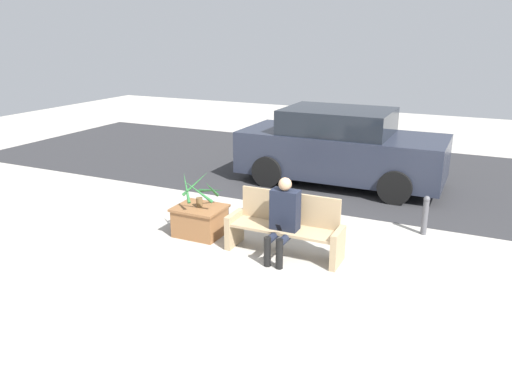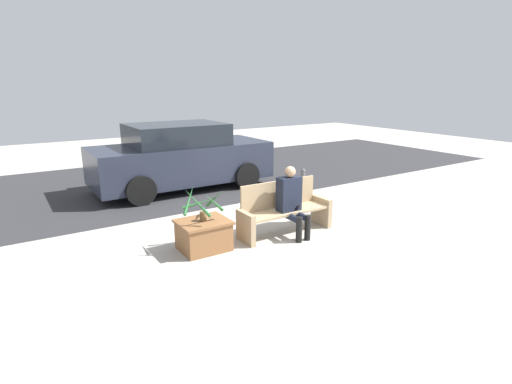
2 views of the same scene
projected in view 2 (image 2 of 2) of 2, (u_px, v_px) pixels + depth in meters
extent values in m
plane|color=#ADA89E|center=(308.00, 237.00, 6.86)|extent=(30.00, 30.00, 0.00)
cube|color=#2D2D30|center=(185.00, 177.00, 11.21)|extent=(20.00, 6.00, 0.01)
cube|color=tan|center=(246.00, 228.00, 6.54)|extent=(0.09, 0.49, 0.53)
cube|color=tan|center=(321.00, 211.00, 7.39)|extent=(0.09, 0.49, 0.53)
cube|color=tan|center=(286.00, 211.00, 6.93)|extent=(1.55, 0.45, 0.04)
cube|color=tan|center=(278.00, 194.00, 7.04)|extent=(1.55, 0.04, 0.48)
cube|color=black|center=(289.00, 194.00, 6.83)|extent=(0.41, 0.22, 0.59)
sphere|color=tan|center=(290.00, 172.00, 6.71)|extent=(0.19, 0.19, 0.19)
cylinder|color=black|center=(292.00, 217.00, 6.71)|extent=(0.11, 0.41, 0.11)
cylinder|color=black|center=(300.00, 216.00, 6.80)|extent=(0.11, 0.41, 0.11)
cylinder|color=black|center=(299.00, 230.00, 6.58)|extent=(0.10, 0.10, 0.44)
cylinder|color=black|center=(308.00, 228.00, 6.68)|extent=(0.10, 0.10, 0.44)
cube|color=black|center=(297.00, 208.00, 6.69)|extent=(0.07, 0.09, 0.12)
cube|color=brown|center=(204.00, 235.00, 6.28)|extent=(0.73, 0.61, 0.48)
cube|color=brown|center=(203.00, 222.00, 6.23)|extent=(0.78, 0.66, 0.04)
cylinder|color=brown|center=(203.00, 216.00, 6.20)|extent=(0.10, 0.10, 0.15)
cone|color=#26602D|center=(215.00, 198.00, 6.27)|extent=(0.10, 0.48, 0.38)
cone|color=#26602D|center=(199.00, 203.00, 6.41)|extent=(0.55, 0.19, 0.17)
cone|color=#26602D|center=(189.00, 200.00, 6.17)|extent=(0.36, 0.37, 0.39)
cone|color=#26602D|center=(197.00, 203.00, 5.94)|extent=(0.33, 0.35, 0.43)
cone|color=#26602D|center=(214.00, 202.00, 6.03)|extent=(0.43, 0.27, 0.39)
cube|color=#232838|center=(182.00, 162.00, 9.89)|extent=(4.30, 1.80, 0.89)
cube|color=black|center=(176.00, 134.00, 9.65)|extent=(2.23, 1.66, 0.51)
cylinder|color=black|center=(247.00, 176.00, 9.95)|extent=(0.66, 0.18, 0.66)
cylinder|color=black|center=(214.00, 164.00, 11.41)|extent=(0.66, 0.18, 0.66)
cylinder|color=black|center=(141.00, 191.00, 8.55)|extent=(0.66, 0.18, 0.66)
cylinder|color=black|center=(119.00, 175.00, 10.01)|extent=(0.66, 0.18, 0.66)
cylinder|color=#4C4C51|center=(303.00, 184.00, 9.27)|extent=(0.10, 0.10, 0.58)
sphere|color=#4C4C51|center=(303.00, 171.00, 9.18)|extent=(0.10, 0.10, 0.10)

